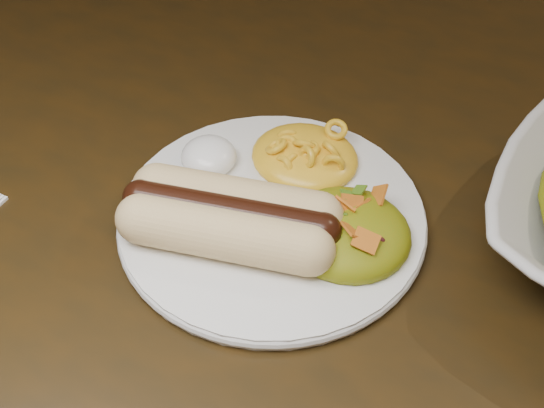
% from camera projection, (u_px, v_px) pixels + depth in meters
% --- Properties ---
extents(table, '(1.60, 0.90, 0.75)m').
position_uv_depth(table, '(247.00, 248.00, 0.74)').
color(table, black).
rests_on(table, floor).
extents(plate, '(0.27, 0.27, 0.01)m').
position_uv_depth(plate, '(272.00, 218.00, 0.63)').
color(plate, white).
rests_on(plate, table).
extents(hotdog, '(0.15, 0.10, 0.04)m').
position_uv_depth(hotdog, '(230.00, 217.00, 0.59)').
color(hotdog, '#FFE89A').
rests_on(hotdog, plate).
extents(mac_and_cheese, '(0.11, 0.10, 0.04)m').
position_uv_depth(mac_and_cheese, '(305.00, 145.00, 0.66)').
color(mac_and_cheese, yellow).
rests_on(mac_and_cheese, plate).
extents(sour_cream, '(0.06, 0.06, 0.03)m').
position_uv_depth(sour_cream, '(208.00, 151.00, 0.66)').
color(sour_cream, white).
rests_on(sour_cream, plate).
extents(taco_salad, '(0.10, 0.10, 0.05)m').
position_uv_depth(taco_salad, '(348.00, 224.00, 0.59)').
color(taco_salad, '#A05F00').
rests_on(taco_salad, plate).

